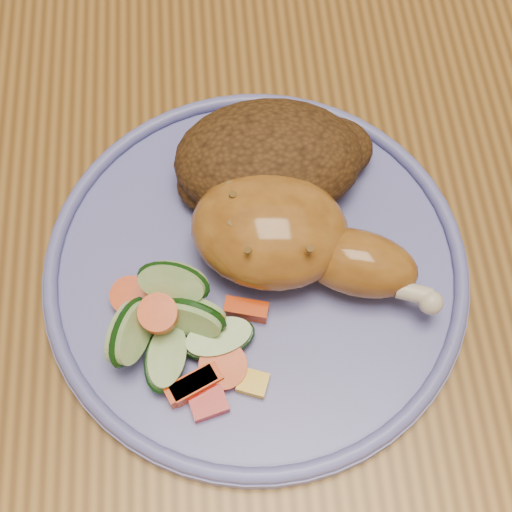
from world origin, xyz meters
TOP-DOWN VIEW (x-y plane):
  - ground at (0.00, 0.00)m, footprint 4.00×4.00m
  - dining_table at (0.00, 0.00)m, footprint 0.90×1.40m
  - plate at (-0.09, -0.08)m, footprint 0.29×0.29m
  - plate_rim at (-0.09, -0.08)m, footprint 0.29×0.29m
  - chicken_leg at (-0.07, -0.07)m, footprint 0.16×0.12m
  - rice_pilaf at (-0.08, -0.01)m, footprint 0.14×0.10m
  - vegetable_pile at (-0.15, -0.13)m, footprint 0.11×0.11m

SIDE VIEW (x-z plane):
  - ground at x=0.00m, z-range 0.00..0.00m
  - dining_table at x=0.00m, z-range 0.29..1.04m
  - plate at x=-0.09m, z-range 0.75..0.76m
  - plate_rim at x=-0.09m, z-range 0.76..0.77m
  - vegetable_pile at x=-0.15m, z-range 0.75..0.80m
  - rice_pilaf at x=-0.08m, z-range 0.76..0.81m
  - chicken_leg at x=-0.07m, z-range 0.76..0.82m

